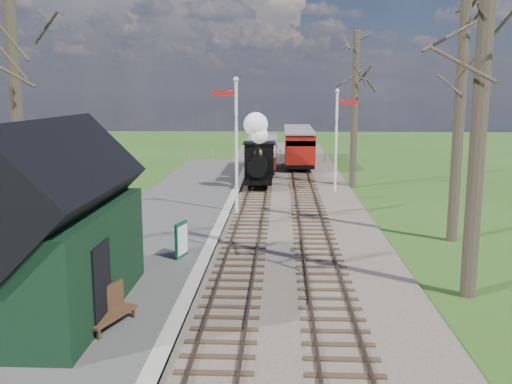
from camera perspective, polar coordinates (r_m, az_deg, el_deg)
distant_hills at (r=76.85m, az=2.54°, el=-6.39°), size 114.40×48.00×22.02m
ballast_bed at (r=31.80m, az=2.51°, el=0.02°), size 8.00×60.00×0.10m
track_near at (r=31.81m, az=0.17°, el=0.12°), size 1.60×60.00×0.15m
track_far at (r=31.81m, az=4.85°, el=0.09°), size 1.60×60.00×0.15m
platform at (r=24.43m, az=-8.87°, el=-3.07°), size 5.00×44.00×0.20m
coping_strip at (r=24.08m, az=-3.49°, el=-3.15°), size 0.40×44.00×0.21m
station_shed at (r=14.82m, az=-19.78°, el=-3.57°), size 3.25×6.30×4.78m
semaphore_near at (r=25.47m, az=-2.13°, el=5.61°), size 1.22×0.24×6.22m
semaphore_far at (r=31.54m, az=8.18°, el=5.89°), size 1.22×0.24×5.72m
bare_trees at (r=19.41m, az=2.67°, el=8.89°), size 15.51×22.39×12.00m
fence_line at (r=45.60m, az=1.28°, el=3.73°), size 12.60×0.08×1.00m
locomotive at (r=32.72m, az=0.23°, el=3.72°), size 1.71×3.98×4.26m
coach at (r=38.80m, az=0.61°, el=3.95°), size 1.99×6.82×2.09m
red_carriage_a at (r=40.92m, az=4.37°, el=4.36°), size 2.12×5.26×2.23m
red_carriage_b at (r=46.39m, az=4.16°, el=5.04°), size 2.12×5.26×2.23m
sign_board at (r=18.96m, az=-7.47°, el=-4.75°), size 0.30×0.79×1.17m
bench at (r=13.96m, az=-14.74°, el=-11.23°), size 0.95×1.63×0.89m
person at (r=14.00m, az=-15.63°, el=-10.10°), size 0.48×0.58×1.34m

